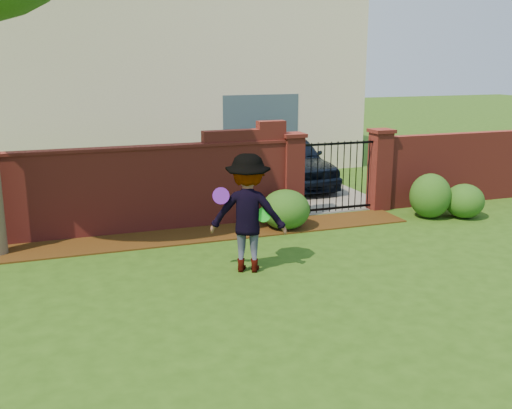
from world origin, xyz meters
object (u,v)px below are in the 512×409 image
object	(u,v)px
frisbee_purple	(221,196)
frisbee_green	(263,215)
car	(291,161)
man	(247,214)

from	to	relation	value
frisbee_purple	frisbee_green	xyz separation A→B (m)	(0.67, -0.13, -0.34)
car	frisbee_green	distance (m)	6.78
man	frisbee_green	xyz separation A→B (m)	(0.22, -0.14, -0.00)
frisbee_purple	frisbee_green	distance (m)	0.76
man	frisbee_green	world-z (taller)	man
man	frisbee_purple	xyz separation A→B (m)	(-0.45, -0.01, 0.34)
man	frisbee_purple	size ratio (longest dim) A/B	7.25
car	frisbee_green	bearing A→B (deg)	-116.59
man	car	bearing A→B (deg)	-94.51
car	frisbee_purple	distance (m)	7.01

